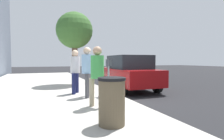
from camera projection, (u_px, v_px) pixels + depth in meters
ground_plane at (116, 97)px, 7.50m from camera, size 80.00×80.00×0.00m
sidewalk_slab at (38, 101)px, 6.39m from camera, size 28.00×6.00×0.15m
parking_meter at (109, 70)px, 6.91m from camera, size 0.36×0.12×1.41m
pedestrian_at_meter at (87, 67)px, 6.67m from camera, size 0.54×0.40×1.86m
pedestrian_bystander at (97, 71)px, 5.24m from camera, size 0.43×0.41×1.77m
parking_officer at (75, 68)px, 7.38m from camera, size 0.49×0.39×1.80m
parked_sedan_near at (128, 72)px, 9.39m from camera, size 4.46×2.08×1.77m
street_tree at (74, 31)px, 10.19m from camera, size 2.05×2.05×4.09m
trash_bin at (112, 101)px, 3.78m from camera, size 0.59×0.59×1.01m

